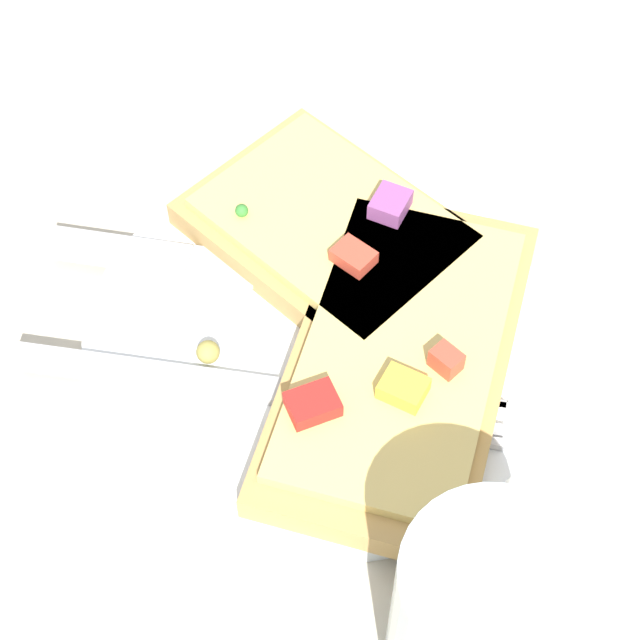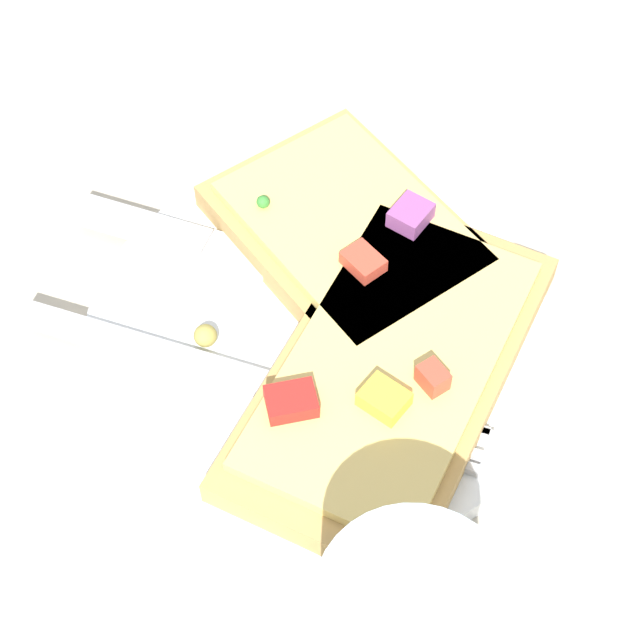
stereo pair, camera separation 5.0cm
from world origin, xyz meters
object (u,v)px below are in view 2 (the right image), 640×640
at_px(pizza_slice_corner, 351,234).
at_px(knife, 222,250).
at_px(plate, 320,339).
at_px(pizza_slice_main, 389,371).
at_px(fork, 269,386).

bearing_deg(pizza_slice_corner, knife, 57.85).
relative_size(plate, pizza_slice_corner, 1.44).
xyz_separation_m(pizza_slice_main, pizza_slice_corner, (0.06, -0.05, -0.00)).
height_order(fork, pizza_slice_main, pizza_slice_main).
bearing_deg(knife, pizza_slice_corner, 23.95).
bearing_deg(knife, plate, -24.34).
relative_size(plate, pizza_slice_main, 1.13).
distance_m(fork, knife, 0.08).
height_order(plate, pizza_slice_main, pizza_slice_main).
bearing_deg(plate, pizza_slice_main, 178.14).
relative_size(knife, pizza_slice_main, 0.96).
bearing_deg(pizza_slice_main, pizza_slice_corner, 37.21).
xyz_separation_m(knife, pizza_slice_main, (-0.11, 0.01, 0.01)).
distance_m(plate, pizza_slice_main, 0.05).
distance_m(plate, knife, 0.07).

